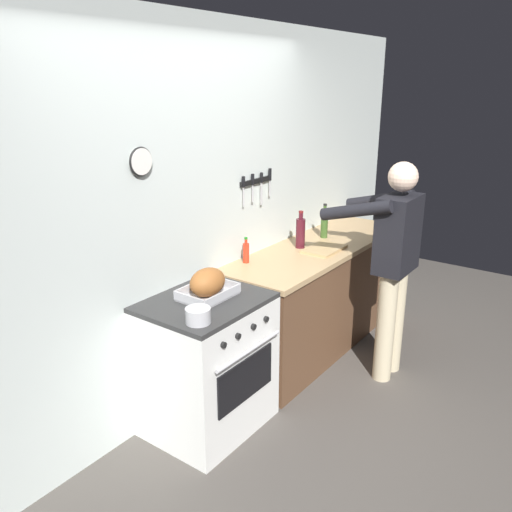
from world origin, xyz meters
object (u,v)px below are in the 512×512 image
Objects in this scene: stove at (207,364)px; roasting_pan at (208,284)px; person_cook at (393,258)px; bottle_olive_oil at (324,223)px; bottle_wine_red at (300,232)px; cutting_board at (324,249)px; saucepan at (198,315)px; bottle_hot_sauce at (246,252)px.

roasting_pan is at bearing 20.06° from stove.
person_cook reaches higher than bottle_olive_oil.
person_cook is at bearing -86.83° from bottle_wine_red.
stove is 2.50× the size of cutting_board.
person_cook reaches higher than bottle_wine_red.
bottle_olive_oil is (1.90, 0.25, 0.08)m from saucepan.
person_cook is at bearing -27.55° from stove.
roasting_pan reaches higher than cutting_board.
person_cook is 8.47× the size of bottle_hot_sauce.
stove is 6.22× the size of saucepan.
saucepan is at bearing -145.42° from stove.
bottle_hot_sauce is (-0.55, 0.13, -0.05)m from bottle_wine_red.
roasting_pan is at bearing 32.56° from saucepan.
roasting_pan is 2.43× the size of saucepan.
cutting_board is (1.59, 0.08, -0.03)m from saucepan.
bottle_wine_red reaches higher than saucepan.
person_cook reaches higher than bottle_hot_sauce.
bottle_olive_oil is at bearing 2.61° from stove.
bottle_olive_oil is at bearing 7.65° from saucepan.
bottle_hot_sauce is (-0.92, 0.15, -0.04)m from bottle_olive_oil.
cutting_board is 0.69m from bottle_hot_sauce.
saucepan is at bearing -172.35° from bottle_olive_oil.
saucepan is 0.49× the size of bottle_olive_oil.
roasting_pan is 0.37m from saucepan.
bottle_hot_sauce is at bearing 152.19° from cutting_board.
bottle_wine_red is at bearing 3.98° from stove.
bottle_wine_red reaches higher than stove.
stove is 2.56× the size of roasting_pan.
roasting_pan reaches higher than stove.
bottle_wine_red is (1.22, 0.07, 0.04)m from roasting_pan.
bottle_olive_oil reaches higher than roasting_pan.
saucepan is 1.59m from cutting_board.
cutting_board is at bearing -73.42° from bottle_wine_red.
bottle_hot_sauce is (-0.60, 0.90, 0.03)m from person_cook.
saucepan is at bearing -170.04° from bottle_wine_red.
bottle_hot_sauce is (0.98, 0.40, 0.04)m from saucepan.
saucepan is 1.92m from bottle_olive_oil.
bottle_olive_oil is at bearing -8.95° from bottle_hot_sauce.
bottle_olive_oil is (0.33, 0.76, 0.07)m from person_cook.
saucepan is 0.47× the size of bottle_wine_red.
bottle_hot_sauce reaches higher than stove.
roasting_pan is 1.19× the size of bottle_olive_oil.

